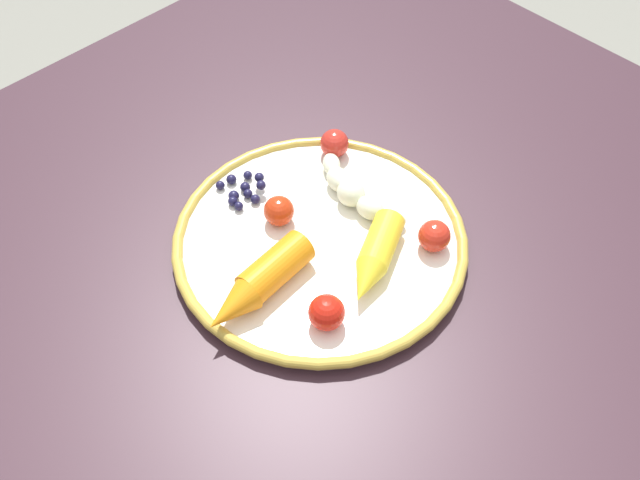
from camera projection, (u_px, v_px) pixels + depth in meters
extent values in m
cube|color=#372129|center=(306.00, 280.00, 0.81)|extent=(1.10, 0.97, 0.03)
cube|color=#311A27|center=(340.00, 126.00, 1.50)|extent=(0.05, 0.05, 0.70)
cylinder|color=white|center=(320.00, 244.00, 0.81)|extent=(0.30, 0.30, 0.01)
torus|color=gold|center=(320.00, 240.00, 0.81)|extent=(0.31, 0.31, 0.01)
ellipsoid|color=beige|center=(332.00, 165.00, 0.87)|extent=(0.03, 0.04, 0.02)
ellipsoid|color=beige|center=(338.00, 179.00, 0.85)|extent=(0.03, 0.04, 0.02)
ellipsoid|color=beige|center=(351.00, 193.00, 0.83)|extent=(0.03, 0.04, 0.03)
ellipsoid|color=beige|center=(369.00, 207.00, 0.82)|extent=(0.03, 0.04, 0.02)
ellipsoid|color=beige|center=(392.00, 218.00, 0.82)|extent=(0.03, 0.04, 0.02)
cylinder|color=orange|center=(275.00, 268.00, 0.76)|extent=(0.08, 0.04, 0.04)
cone|color=orange|center=(228.00, 309.00, 0.73)|extent=(0.06, 0.04, 0.04)
cylinder|color=yellow|center=(381.00, 243.00, 0.79)|extent=(0.07, 0.06, 0.03)
cone|color=yellow|center=(365.00, 283.00, 0.75)|extent=(0.05, 0.05, 0.03)
sphere|color=#191638|center=(232.00, 202.00, 0.84)|extent=(0.01, 0.01, 0.01)
sphere|color=#191638|center=(248.00, 194.00, 0.84)|extent=(0.01, 0.01, 0.01)
sphere|color=#191638|center=(255.00, 199.00, 0.84)|extent=(0.01, 0.01, 0.01)
sphere|color=#191638|center=(234.00, 196.00, 0.84)|extent=(0.01, 0.01, 0.01)
sphere|color=#191638|center=(245.00, 187.00, 0.85)|extent=(0.01, 0.01, 0.01)
sphere|color=#191638|center=(220.00, 185.00, 0.85)|extent=(0.01, 0.01, 0.01)
sphere|color=#191638|center=(237.00, 208.00, 0.83)|extent=(0.01, 0.01, 0.01)
sphere|color=#191638|center=(231.00, 179.00, 0.86)|extent=(0.01, 0.01, 0.01)
sphere|color=#191638|center=(248.00, 175.00, 0.86)|extent=(0.01, 0.01, 0.01)
sphere|color=#191638|center=(261.00, 185.00, 0.84)|extent=(0.01, 0.01, 0.01)
sphere|color=#191638|center=(259.00, 177.00, 0.85)|extent=(0.01, 0.01, 0.01)
sphere|color=red|center=(279.00, 211.00, 0.81)|extent=(0.03, 0.03, 0.03)
sphere|color=red|center=(334.00, 143.00, 0.88)|extent=(0.03, 0.03, 0.03)
sphere|color=red|center=(434.00, 236.00, 0.79)|extent=(0.03, 0.03, 0.03)
sphere|color=red|center=(327.00, 313.00, 0.73)|extent=(0.04, 0.04, 0.04)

